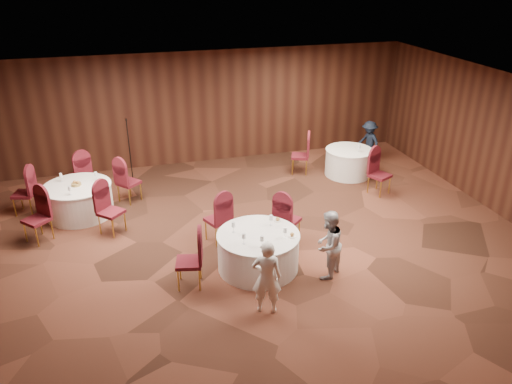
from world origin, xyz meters
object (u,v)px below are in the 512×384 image
object	(u,v)px
woman_a	(267,277)
table_left	(79,200)
table_right	(348,162)
woman_b	(328,245)
mic_stand	(131,163)
table_main	(258,251)
man_c	(369,142)

from	to	relation	value
woman_a	table_left	bearing A→B (deg)	-37.34
table_right	woman_b	bearing A→B (deg)	-120.01
mic_stand	table_left	bearing A→B (deg)	-127.57
table_main	mic_stand	world-z (taller)	mic_stand
table_left	mic_stand	world-z (taller)	mic_stand
woman_b	man_c	distance (m)	6.18
table_right	man_c	bearing A→B (deg)	36.98
mic_stand	man_c	distance (m)	6.78
table_main	man_c	world-z (taller)	man_c
mic_stand	woman_b	bearing A→B (deg)	-59.76
table_left	table_right	size ratio (longest dim) A/B	1.20
table_right	woman_b	world-z (taller)	woman_b
table_right	mic_stand	bearing A→B (deg)	167.92
table_left	man_c	size ratio (longest dim) A/B	1.25
table_left	man_c	world-z (taller)	man_c
woman_a	woman_b	size ratio (longest dim) A/B	1.01
table_left	table_right	world-z (taller)	same
table_main	woman_b	size ratio (longest dim) A/B	1.17
woman_a	woman_b	world-z (taller)	woman_a
table_left	table_right	xyz separation A→B (m)	(7.07, 0.45, 0.00)
woman_a	man_c	size ratio (longest dim) A/B	1.11
man_c	woman_b	bearing A→B (deg)	-49.74
table_main	table_right	size ratio (longest dim) A/B	1.23
table_main	mic_stand	bearing A→B (deg)	112.87
mic_stand	table_main	bearing A→B (deg)	-67.13
table_main	woman_a	xyz separation A→B (m)	(-0.23, -1.31, 0.31)
woman_a	man_c	xyz separation A→B (m)	(4.89, 5.78, -0.07)
table_main	table_right	world-z (taller)	same
table_main	woman_b	world-z (taller)	woman_b
table_left	woman_b	world-z (taller)	woman_b
table_left	man_c	bearing A→B (deg)	8.35
mic_stand	woman_a	xyz separation A→B (m)	(1.86, -6.28, 0.17)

